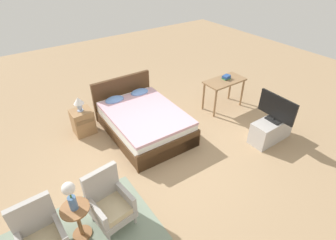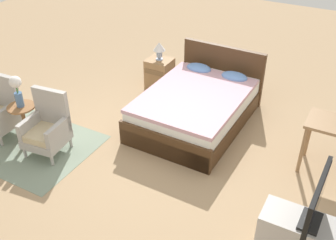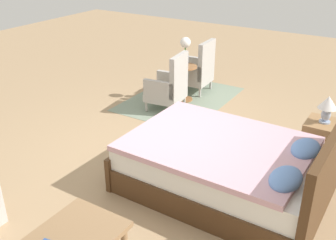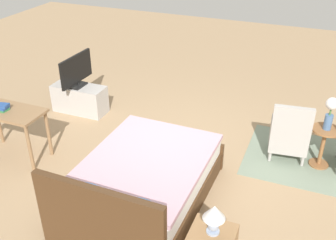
{
  "view_description": "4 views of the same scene",
  "coord_description": "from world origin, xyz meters",
  "px_view_note": "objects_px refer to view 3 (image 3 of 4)",
  "views": [
    {
      "loc": [
        -2.27,
        -3.35,
        3.58
      ],
      "look_at": [
        0.15,
        0.11,
        0.69
      ],
      "focal_mm": 28.0,
      "sensor_mm": 36.0,
      "label": 1
    },
    {
      "loc": [
        2.16,
        -4.02,
        3.54
      ],
      "look_at": [
        0.04,
        -0.13,
        0.63
      ],
      "focal_mm": 42.0,
      "sensor_mm": 36.0,
      "label": 2
    },
    {
      "loc": [
        3.41,
        2.25,
        2.58
      ],
      "look_at": [
        0.16,
        0.23,
        0.76
      ],
      "focal_mm": 42.0,
      "sensor_mm": 36.0,
      "label": 3
    },
    {
      "loc": [
        -1.73,
        4.36,
        3.38
      ],
      "look_at": [
        -0.01,
        0.09,
        0.79
      ],
      "focal_mm": 42.0,
      "sensor_mm": 36.0,
      "label": 4
    }
  ],
  "objects_px": {
    "armchair_by_window_left": "(197,71)",
    "nightstand": "(320,143)",
    "side_table": "(185,79)",
    "flower_vase": "(185,49)",
    "bed": "(228,168)",
    "armchair_by_window_right": "(169,87)",
    "table_lamp": "(328,106)"
  },
  "relations": [
    {
      "from": "bed",
      "to": "armchair_by_window_left",
      "type": "height_order",
      "value": "bed"
    },
    {
      "from": "flower_vase",
      "to": "table_lamp",
      "type": "bearing_deg",
      "value": 68.99
    },
    {
      "from": "side_table",
      "to": "armchair_by_window_left",
      "type": "bearing_deg",
      "value": -177.81
    },
    {
      "from": "bed",
      "to": "armchair_by_window_right",
      "type": "distance_m",
      "value": 2.32
    },
    {
      "from": "armchair_by_window_left",
      "to": "flower_vase",
      "type": "distance_m",
      "value": 0.71
    },
    {
      "from": "armchair_by_window_right",
      "to": "flower_vase",
      "type": "distance_m",
      "value": 0.7
    },
    {
      "from": "armchair_by_window_right",
      "to": "table_lamp",
      "type": "relative_size",
      "value": 2.79
    },
    {
      "from": "side_table",
      "to": "armchair_by_window_right",
      "type": "bearing_deg",
      "value": -2.28
    },
    {
      "from": "side_table",
      "to": "table_lamp",
      "type": "relative_size",
      "value": 1.83
    },
    {
      "from": "nightstand",
      "to": "armchair_by_window_left",
      "type": "bearing_deg",
      "value": -120.1
    },
    {
      "from": "table_lamp",
      "to": "side_table",
      "type": "bearing_deg",
      "value": -111.01
    },
    {
      "from": "side_table",
      "to": "flower_vase",
      "type": "bearing_deg",
      "value": 90.0
    },
    {
      "from": "flower_vase",
      "to": "side_table",
      "type": "bearing_deg",
      "value": -90.0
    },
    {
      "from": "bed",
      "to": "nightstand",
      "type": "relative_size",
      "value": 3.78
    },
    {
      "from": "armchair_by_window_left",
      "to": "nightstand",
      "type": "height_order",
      "value": "armchair_by_window_left"
    },
    {
      "from": "side_table",
      "to": "table_lamp",
      "type": "xyz_separation_m",
      "value": [
        0.93,
        2.41,
        0.41
      ]
    },
    {
      "from": "nightstand",
      "to": "armchair_by_window_right",
      "type": "bearing_deg",
      "value": -100.58
    },
    {
      "from": "bed",
      "to": "armchair_by_window_right",
      "type": "height_order",
      "value": "bed"
    },
    {
      "from": "bed",
      "to": "table_lamp",
      "type": "xyz_separation_m",
      "value": [
        -1.1,
        0.72,
        0.49
      ]
    },
    {
      "from": "bed",
      "to": "side_table",
      "type": "distance_m",
      "value": 2.64
    },
    {
      "from": "side_table",
      "to": "nightstand",
      "type": "bearing_deg",
      "value": 68.98
    },
    {
      "from": "armchair_by_window_left",
      "to": "table_lamp",
      "type": "relative_size",
      "value": 2.79
    },
    {
      "from": "armchair_by_window_left",
      "to": "side_table",
      "type": "xyz_separation_m",
      "value": [
        0.48,
        0.02,
        -0.0
      ]
    },
    {
      "from": "armchair_by_window_right",
      "to": "nightstand",
      "type": "height_order",
      "value": "armchair_by_window_right"
    },
    {
      "from": "armchair_by_window_left",
      "to": "nightstand",
      "type": "distance_m",
      "value": 2.81
    },
    {
      "from": "bed",
      "to": "nightstand",
      "type": "bearing_deg",
      "value": 146.9
    },
    {
      "from": "flower_vase",
      "to": "table_lamp",
      "type": "xyz_separation_m",
      "value": [
        0.93,
        2.41,
        -0.11
      ]
    },
    {
      "from": "bed",
      "to": "side_table",
      "type": "height_order",
      "value": "bed"
    },
    {
      "from": "flower_vase",
      "to": "armchair_by_window_left",
      "type": "bearing_deg",
      "value": -177.81
    },
    {
      "from": "side_table",
      "to": "nightstand",
      "type": "height_order",
      "value": "side_table"
    },
    {
      "from": "bed",
      "to": "armchair_by_window_left",
      "type": "xyz_separation_m",
      "value": [
        -2.51,
        -1.71,
        0.08
      ]
    },
    {
      "from": "armchair_by_window_left",
      "to": "nightstand",
      "type": "bearing_deg",
      "value": 59.9
    }
  ]
}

